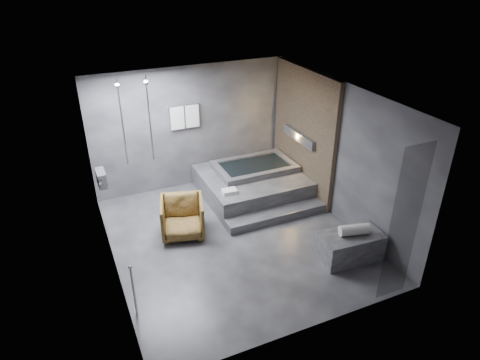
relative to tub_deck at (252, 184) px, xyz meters
name	(u,v)px	position (x,y,z in m)	size (l,w,h in m)	color
room	(249,148)	(-0.65, -1.21, 1.48)	(5.00, 5.04, 2.82)	#2A2A2C
tub_deck	(252,184)	(0.00, 0.00, 0.00)	(2.20, 2.00, 0.50)	#2F2F31
tub_step	(276,215)	(0.00, -1.18, -0.16)	(2.20, 0.36, 0.18)	#2F2F31
concrete_bench	(350,246)	(0.60, -2.82, 0.00)	(1.11, 0.61, 0.50)	#343437
driftwood_chair	(182,217)	(-1.91, -0.90, 0.13)	(0.81, 0.83, 0.75)	#3F2A0F
rolled_towel	(354,230)	(0.64, -2.83, 0.34)	(0.19, 0.19, 0.53)	silver
deck_towel	(229,191)	(-0.80, -0.59, 0.29)	(0.29, 0.22, 0.08)	silver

